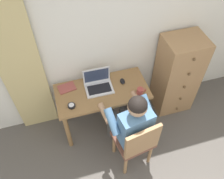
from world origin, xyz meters
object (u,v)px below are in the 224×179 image
Objects in this scene: dresser at (177,75)px; notebook_pad at (67,88)px; person_seated at (130,121)px; coffee_mug at (140,91)px; chair at (136,142)px; laptop at (98,84)px; computer_mouse at (123,81)px; desk_clock at (71,106)px; desk at (102,97)px.

notebook_pad is (-1.50, 0.09, 0.12)m from dresser.
person_seated is 0.40m from coffee_mug.
laptop is at bearing 108.20° from chair.
dresser is 5.81× the size of notebook_pad.
notebook_pad is at bearing 157.62° from coffee_mug.
chair reaches higher than computer_mouse.
dresser reaches higher than person_seated.
desk_clock is 0.75× the size of coffee_mug.
desk_clock is (-0.60, 0.36, 0.05)m from person_seated.
desk is 9.61× the size of coffee_mug.
laptop is 2.88× the size of coffee_mug.
computer_mouse is at bearing -179.50° from dresser.
coffee_mug is (0.14, -0.25, 0.03)m from computer_mouse.
dresser is at bearing 6.15° from computer_mouse.
computer_mouse reaches higher than notebook_pad.
dresser reaches higher than computer_mouse.
chair is at bearing -71.80° from laptop.
person_seated is at bearing -56.76° from notebook_pad.
desk_clock is at bearing 149.14° from person_seated.
laptop reaches higher than chair.
chair is at bearing -62.43° from notebook_pad.
person_seated reaches higher than computer_mouse.
desk is 0.33m from computer_mouse.
computer_mouse is at bearing 80.43° from person_seated.
desk_clock is (-0.41, -0.14, 0.13)m from desk.
laptop is 1.64× the size of notebook_pad.
desk is at bearing 157.18° from coffee_mug.
dresser is 1.06m from person_seated.
desk is at bearing 18.54° from desk_clock.
desk_clock is (-1.49, -0.21, 0.13)m from dresser.
person_seated is 0.70m from desk_clock.
coffee_mug is at bearing -29.31° from laptop.
dresser is 1.00× the size of person_seated.
person_seated is 0.57m from computer_mouse.
chair is (0.22, -0.68, -0.10)m from desk.
coffee_mug is at bearing 52.60° from person_seated.
person_seated is (-0.89, -0.57, 0.08)m from dresser.
person_seated is (-0.03, 0.18, 0.18)m from chair.
laptop reaches higher than computer_mouse.
coffee_mug is at bearing -22.82° from desk.
computer_mouse is at bearing 120.02° from coffee_mug.
coffee_mug is (0.46, -0.26, -0.00)m from laptop.
desk is at bearing 108.07° from chair.
notebook_pad is (-0.01, 0.30, -0.01)m from desk_clock.
laptop is at bearing 29.23° from desk_clock.
chair is (-0.87, -0.75, -0.10)m from dresser.
computer_mouse is 0.72m from desk_clock.
chair is 8.98× the size of computer_mouse.
person_seated reaches higher than desk_clock.
notebook_pad is at bearing 91.31° from desk_clock.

